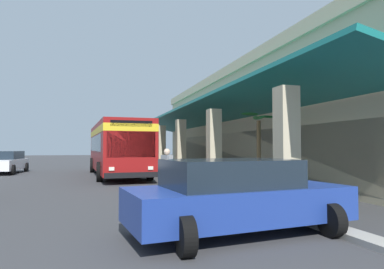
% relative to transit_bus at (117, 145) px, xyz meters
% --- Properties ---
extents(ground, '(120.00, 120.00, 0.00)m').
position_rel_transit_bus_xyz_m(ground, '(0.42, 8.87, -1.85)').
color(ground, '#38383A').
extents(curb_strip, '(34.90, 0.50, 0.12)m').
position_rel_transit_bus_xyz_m(curb_strip, '(1.36, 3.23, -1.79)').
color(curb_strip, '#9E998E').
rests_on(curb_strip, ground).
extents(plaza_building, '(29.38, 15.93, 6.79)m').
position_rel_transit_bus_xyz_m(plaza_building, '(1.36, 12.85, 1.55)').
color(plaza_building, '#C6B793').
rests_on(plaza_building, ground).
extents(transit_bus, '(11.32, 3.18, 3.34)m').
position_rel_transit_bus_xyz_m(transit_bus, '(0.00, 0.00, 0.00)').
color(transit_bus, maroon).
rests_on(transit_bus, ground).
extents(parked_sedan_white, '(4.54, 2.27, 1.47)m').
position_rel_transit_bus_xyz_m(parked_sedan_white, '(-3.63, -6.91, -1.10)').
color(parked_sedan_white, silver).
rests_on(parked_sedan_white, ground).
extents(parked_sedan_blue, '(2.76, 4.57, 1.47)m').
position_rel_transit_bus_xyz_m(parked_sedan_blue, '(15.07, 1.26, -1.10)').
color(parked_sedan_blue, navy).
rests_on(parked_sedan_blue, ground).
extents(pedestrian, '(0.68, 0.35, 1.67)m').
position_rel_transit_bus_xyz_m(pedestrian, '(9.78, 1.01, -0.92)').
color(pedestrian, navy).
rests_on(pedestrian, ground).
extents(potted_palm, '(1.97, 1.65, 3.07)m').
position_rel_transit_bus_xyz_m(potted_palm, '(9.48, 4.70, -1.21)').
color(potted_palm, brown).
rests_on(potted_palm, ground).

